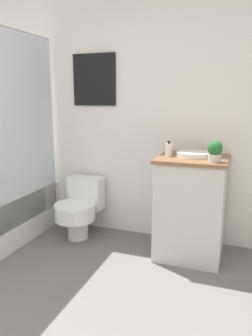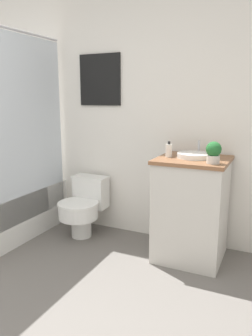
{
  "view_description": "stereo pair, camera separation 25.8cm",
  "coord_description": "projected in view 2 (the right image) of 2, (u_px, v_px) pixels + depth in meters",
  "views": [
    {
      "loc": [
        1.32,
        -0.75,
        1.39
      ],
      "look_at": [
        0.37,
        1.89,
        0.79
      ],
      "focal_mm": 35.0,
      "sensor_mm": 36.0,
      "label": 1
    },
    {
      "loc": [
        1.56,
        -0.65,
        1.39
      ],
      "look_at": [
        0.37,
        1.89,
        0.79
      ],
      "focal_mm": 35.0,
      "sensor_mm": 36.0,
      "label": 2
    }
  ],
  "objects": [
    {
      "name": "soap_bottle",
      "position": [
        169.0,
        150.0,
        2.79
      ],
      "size": [
        0.06,
        0.06,
        0.14
      ],
      "color": "silver",
      "rests_on": "vanity"
    },
    {
      "name": "sink",
      "position": [
        194.0,
        155.0,
        2.76
      ],
      "size": [
        0.29,
        0.32,
        0.13
      ],
      "color": "white",
      "rests_on": "vanity"
    },
    {
      "name": "potted_plant",
      "position": [
        214.0,
        152.0,
        2.5
      ],
      "size": [
        0.12,
        0.12,
        0.17
      ],
      "color": "beige",
      "rests_on": "vanity"
    },
    {
      "name": "wall_back",
      "position": [
        113.0,
        111.0,
        3.34
      ],
      "size": [
        3.45,
        0.07,
        2.5
      ],
      "color": "white",
      "rests_on": "ground_plane"
    },
    {
      "name": "toilet",
      "position": [
        84.0,
        205.0,
        3.35
      ],
      "size": [
        0.4,
        0.54,
        0.59
      ],
      "color": "white",
      "rests_on": "ground_plane"
    },
    {
      "name": "vanity",
      "position": [
        191.0,
        209.0,
        2.84
      ],
      "size": [
        0.59,
        0.58,
        0.9
      ],
      "color": "beige",
      "rests_on": "ground_plane"
    }
  ]
}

